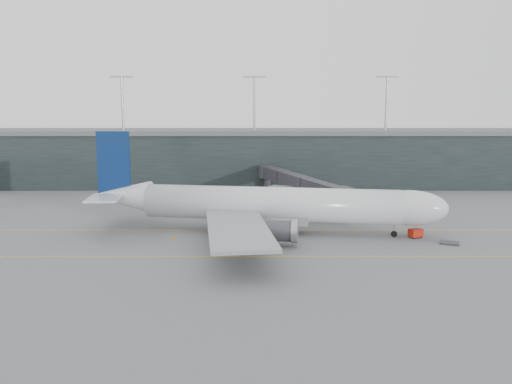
{
  "coord_description": "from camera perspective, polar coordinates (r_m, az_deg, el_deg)",
  "views": [
    {
      "loc": [
        5.21,
        -86.03,
        19.05
      ],
      "look_at": [
        5.35,
        -4.0,
        6.5
      ],
      "focal_mm": 35.0,
      "sensor_mm": 36.0,
      "label": 1
    }
  ],
  "objects": [
    {
      "name": "cone_tail",
      "position": [
        78.86,
        -9.35,
        -5.14
      ],
      "size": [
        0.43,
        0.43,
        0.69
      ],
      "primitive_type": "cone",
      "color": "orange",
      "rests_on": "ground"
    },
    {
      "name": "taxiline_b",
      "position": [
        68.92,
        -4.46,
        -7.36
      ],
      "size": [
        160.0,
        0.25,
        0.02
      ],
      "primitive_type": "cube",
      "color": "gold",
      "rests_on": "ground"
    },
    {
      "name": "terminal",
      "position": [
        144.58,
        -2.17,
        4.16
      ],
      "size": [
        240.0,
        36.0,
        29.0
      ],
      "color": "black",
      "rests_on": "ground"
    },
    {
      "name": "uld_a",
      "position": [
        98.0,
        -5.4,
        -2.03
      ],
      "size": [
        2.13,
        1.88,
        1.64
      ],
      "rotation": [
        0.0,
        0.0,
        -0.27
      ],
      "color": "#3C3D42",
      "rests_on": "ground"
    },
    {
      "name": "gse_cart",
      "position": [
        82.84,
        17.78,
        -4.46
      ],
      "size": [
        2.43,
        2.05,
        1.41
      ],
      "rotation": [
        0.0,
        0.0,
        0.43
      ],
      "color": "#B11C0C",
      "rests_on": "ground"
    },
    {
      "name": "cone_wing_stbd",
      "position": [
        70.39,
        1.66,
        -6.71
      ],
      "size": [
        0.44,
        0.44,
        0.71
      ],
      "primitive_type": "cone",
      "color": "#FB470D",
      "rests_on": "ground"
    },
    {
      "name": "jet_bridge",
      "position": [
        110.92,
        5.01,
        1.42
      ],
      "size": [
        16.53,
        44.26,
        6.74
      ],
      "rotation": [
        0.0,
        0.0,
        0.31
      ],
      "color": "#2B2A2F",
      "rests_on": "ground"
    },
    {
      "name": "ground",
      "position": [
        88.27,
        -3.48,
        -3.78
      ],
      "size": [
        320.0,
        320.0,
        0.0
      ],
      "primitive_type": "plane",
      "color": "#5D5C61",
      "rests_on": "ground"
    },
    {
      "name": "cone_nose",
      "position": [
        86.84,
        17.76,
        -4.14
      ],
      "size": [
        0.47,
        0.47,
        0.75
      ],
      "primitive_type": "cone",
      "color": "orange",
      "rests_on": "ground"
    },
    {
      "name": "taxiline_a",
      "position": [
        84.37,
        -3.64,
        -4.36
      ],
      "size": [
        160.0,
        0.25,
        0.02
      ],
      "primitive_type": "cube",
      "color": "gold",
      "rests_on": "ground"
    },
    {
      "name": "main_aircraft",
      "position": [
        81.73,
        1.37,
        -1.47
      ],
      "size": [
        58.67,
        54.53,
        16.48
      ],
      "rotation": [
        0.0,
        0.0,
        -0.16
      ],
      "color": "silver",
      "rests_on": "ground"
    },
    {
      "name": "baggage_dolly",
      "position": [
        80.72,
        21.24,
        -5.43
      ],
      "size": [
        3.32,
        3.03,
        0.27
      ],
      "primitive_type": "cube",
      "rotation": [
        0.0,
        0.0,
        -0.4
      ],
      "color": "#313236",
      "rests_on": "ground"
    },
    {
      "name": "taxiline_lead_main",
      "position": [
        107.73,
        -0.21,
        -1.48
      ],
      "size": [
        0.25,
        60.0,
        0.02
      ],
      "primitive_type": "cube",
      "color": "gold",
      "rests_on": "ground"
    },
    {
      "name": "cone_wing_port",
      "position": [
        99.36,
        2.6,
        -2.16
      ],
      "size": [
        0.44,
        0.44,
        0.7
      ],
      "primitive_type": "cone",
      "color": "orange",
      "rests_on": "ground"
    },
    {
      "name": "uld_c",
      "position": [
        99.17,
        -3.16,
        -1.88
      ],
      "size": [
        1.92,
        1.59,
        1.65
      ],
      "rotation": [
        0.0,
        0.0,
        -0.08
      ],
      "color": "#3C3D42",
      "rests_on": "ground"
    },
    {
      "name": "uld_b",
      "position": [
        99.19,
        -4.21,
        -1.8
      ],
      "size": [
        2.46,
        2.14,
        1.94
      ],
      "rotation": [
        0.0,
        0.0,
        0.23
      ],
      "color": "#3C3D42",
      "rests_on": "ground"
    }
  ]
}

